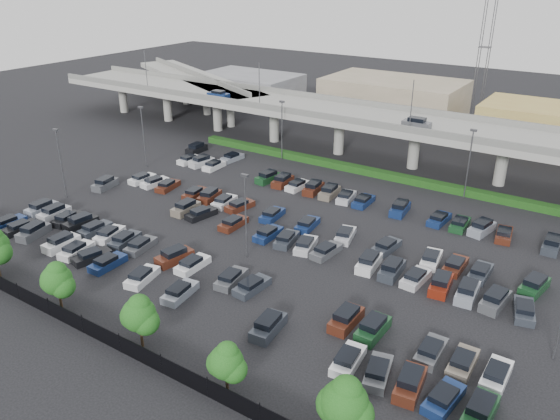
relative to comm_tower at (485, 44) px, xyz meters
The scene contains 10 objects.
ground 75.73m from the comm_tower, 93.09° to the right, with size 280.00×280.00×0.00m, color black.
overpass 43.10m from the comm_tower, 95.73° to the right, with size 150.00×13.00×15.80m.
on_ramp 64.67m from the comm_tower, 151.11° to the right, with size 50.93×30.13×8.80m.
hedge 51.42m from the comm_tower, 94.67° to the right, with size 66.00×1.60×1.10m, color #133A11.
fence 103.13m from the comm_tower, 92.28° to the right, with size 70.00×0.10×2.00m.
tree_row 101.30m from the comm_tower, 91.88° to the right, with size 65.07×3.66×5.94m.
parked_cars 78.65m from the comm_tower, 93.25° to the right, with size 63.21×41.61×1.67m.
light_poles 73.06m from the comm_tower, 96.44° to the right, with size 66.90×48.38×10.30m.
distant_buildings 18.96m from the comm_tower, 55.50° to the right, with size 138.00×24.00×9.00m.
comm_tower is the anchor object (origin of this frame).
Camera 1 is at (34.02, -52.68, 31.15)m, focal length 35.00 mm.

